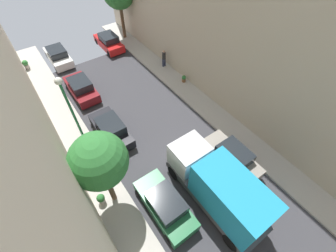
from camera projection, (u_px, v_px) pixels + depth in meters
name	position (u px, v px, depth m)	size (l,w,h in m)	color
ground	(186.00, 169.00, 15.19)	(32.00, 32.00, 0.00)	#38383D
sidewalk_left	(119.00, 212.00, 13.22)	(2.00, 44.00, 0.15)	#B7B2A8
sidewalk_right	(238.00, 135.00, 17.04)	(2.00, 44.00, 0.15)	#B7B2A8
building_right	(320.00, 16.00, 12.75)	(6.00, 44.00, 15.57)	beige
parked_car_left_1	(165.00, 205.00, 12.86)	(1.78, 4.20, 1.57)	#1E6638
parked_car_left_2	(111.00, 129.00, 16.53)	(1.78, 4.20, 1.57)	black
parked_car_left_3	(81.00, 88.00, 19.60)	(1.78, 4.20, 1.57)	maroon
parked_car_left_4	(58.00, 56.00, 22.91)	(1.78, 4.20, 1.57)	white
parked_car_right_1	(232.00, 157.00, 14.95)	(1.78, 4.20, 1.57)	gray
parked_car_right_2	(109.00, 42.00, 24.72)	(1.78, 4.20, 1.57)	red
delivery_truck	(219.00, 188.00, 12.38)	(2.26, 6.60, 3.38)	#4C4C51
pedestrian	(164.00, 58.00, 22.05)	(0.40, 0.36, 1.72)	#2D334C
street_tree_0	(99.00, 161.00, 10.63)	(2.85, 2.85, 5.56)	brown
potted_plant_1	(184.00, 79.00, 20.85)	(0.40, 0.40, 0.65)	brown
potted_plant_2	(101.00, 199.00, 13.27)	(0.48, 0.48, 0.73)	#B2A899
potted_plant_3	(26.00, 64.00, 22.08)	(0.52, 0.52, 0.92)	#B2A899
potted_plant_4	(84.00, 168.00, 14.54)	(0.42, 0.42, 0.82)	brown
lamp_post	(69.00, 105.00, 13.61)	(0.44, 0.44, 5.76)	#26723F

